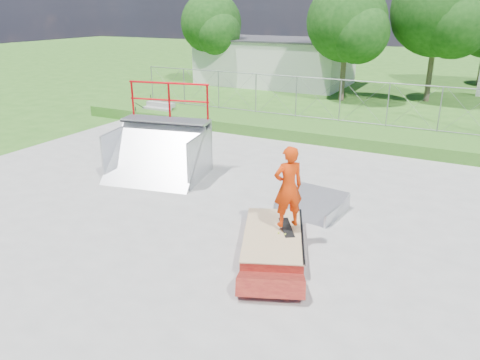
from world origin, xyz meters
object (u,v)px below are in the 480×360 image
object	(u,v)px
grind_box	(273,241)
flat_bank_ramp	(312,205)
quarter_pipe	(155,135)
skater	(288,190)

from	to	relation	value
grind_box	flat_bank_ramp	distance (m)	2.30
grind_box	quarter_pipe	xyz separation A→B (m)	(-5.17, 2.60, 1.24)
grind_box	skater	distance (m)	1.23
quarter_pipe	flat_bank_ramp	bearing A→B (deg)	-14.80
grind_box	skater	size ratio (longest dim) A/B	1.61
grind_box	skater	world-z (taller)	skater
flat_bank_ramp	skater	xyz separation A→B (m)	(0.08, -2.01, 1.15)
flat_bank_ramp	skater	world-z (taller)	skater
grind_box	flat_bank_ramp	bearing A→B (deg)	64.79
quarter_pipe	skater	size ratio (longest dim) A/B	1.55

